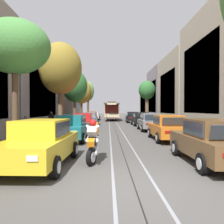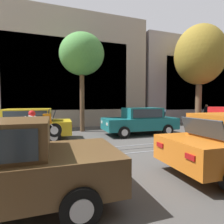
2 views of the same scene
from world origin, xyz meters
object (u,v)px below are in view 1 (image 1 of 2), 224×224
Objects in this scene: parked_car_orange_fifth_left at (92,117)px; street_tree_kerb_left_mid at (75,87)px; parked_car_teal_second_left at (72,128)px; parked_car_black_fifth_right at (132,117)px; street_tree_kerb_left_second at (60,69)px; pedestrian_on_right_pavement at (26,126)px; parked_car_grey_mid_right at (150,122)px; parked_car_white_sixth_left at (95,116)px; parked_car_black_fourth_right at (140,119)px; street_tree_kerb_left_near at (15,47)px; street_tree_kerb_left_fourth at (82,92)px; parked_car_brown_near_right at (212,141)px; motorcycle_with_rider at (93,139)px; street_tree_kerb_right_second at (147,91)px; pedestrian_on_left_pavement at (51,119)px; parked_car_red_mid_left at (84,122)px; parked_car_grey_fourth_left at (90,119)px; cable_car_trolley at (112,111)px; parked_car_orange_second_right at (168,128)px; parked_car_yellow_near_left at (41,143)px.

street_tree_kerb_left_mid is at bearing -108.45° from parked_car_orange_fifth_left.
parked_car_black_fifth_right is (5.90, 18.80, 0.00)m from parked_car_teal_second_left.
street_tree_kerb_left_second is 1.16× the size of street_tree_kerb_left_mid.
pedestrian_on_right_pavement is at bearing 168.21° from parked_car_teal_second_left.
parked_car_black_fifth_right is at bearing 90.91° from parked_car_grey_mid_right.
parked_car_white_sixth_left is 1.00× the size of parked_car_black_fourth_right.
parked_car_grey_mid_right is 2.79× the size of pedestrian_on_right_pavement.
street_tree_kerb_left_near is 17.60m from street_tree_kerb_left_mid.
street_tree_kerb_left_mid is at bearing -89.05° from street_tree_kerb_left_fourth.
parked_car_brown_near_right is 0.99× the size of parked_car_black_fifth_right.
motorcycle_with_rider is (-4.16, -24.45, 0.05)m from parked_car_black_fifth_right.
street_tree_kerb_left_fourth reaches higher than parked_car_brown_near_right.
parked_car_orange_fifth_left is at bearing 165.78° from street_tree_kerb_right_second.
parked_car_white_sixth_left is 0.70× the size of street_tree_kerb_left_near.
pedestrian_on_left_pavement is at bearing -158.97° from parked_car_black_fourth_right.
parked_car_black_fourth_right is at bearing 42.48° from parked_car_red_mid_left.
parked_car_grey_mid_right and parked_car_black_fifth_right have the same top height.
street_tree_kerb_left_second is at bearing -97.79° from parked_car_orange_fifth_left.
parked_car_grey_fourth_left is 12.37m from cable_car_trolley.
street_tree_kerb_left_mid is (-1.99, 7.67, 4.09)m from parked_car_red_mid_left.
street_tree_kerb_left_near reaches higher than parked_car_orange_second_right.
parked_car_orange_fifth_left is at bearing 107.36° from parked_car_orange_second_right.
parked_car_red_mid_left is at bearing -82.36° from street_tree_kerb_left_fourth.
parked_car_white_sixth_left is at bearing 89.69° from parked_car_orange_fifth_left.
street_tree_kerb_left_near is at bearing -90.70° from street_tree_kerb_left_second.
street_tree_kerb_left_near reaches higher than parked_car_grey_fourth_left.
parked_car_grey_mid_right is (6.11, 12.33, 0.00)m from parked_car_yellow_near_left.
street_tree_kerb_right_second is at bearing 48.87° from street_tree_kerb_left_second.
parked_car_yellow_near_left is at bearing -76.64° from pedestrian_on_left_pavement.
parked_car_yellow_near_left is 0.63× the size of street_tree_kerb_left_mid.
parked_car_yellow_near_left is 1.01× the size of parked_car_white_sixth_left.
parked_car_black_fourth_right reaches higher than pedestrian_on_right_pavement.
street_tree_kerb_left_near is at bearing -160.36° from parked_car_orange_second_right.
parked_car_orange_second_right is at bearing -38.76° from street_tree_kerb_left_second.
parked_car_teal_second_left is 1.00× the size of parked_car_grey_mid_right.
parked_car_grey_fourth_left is 17.16m from street_tree_kerb_left_near.
parked_car_teal_second_left is 5.91m from motorcycle_with_rider.
parked_car_grey_fourth_left is 0.48× the size of cable_car_trolley.
parked_car_orange_second_right is 11.47m from street_tree_kerb_left_second.
parked_car_red_mid_left is 0.63× the size of street_tree_kerb_left_fourth.
street_tree_kerb_left_mid is (-2.02, 14.53, 4.09)m from parked_car_teal_second_left.
street_tree_kerb_left_second reaches higher than parked_car_black_fifth_right.
cable_car_trolley is at bearing 84.62° from parked_car_yellow_near_left.
parked_car_grey_mid_right is at bearing 30.99° from pedestrian_on_right_pavement.
motorcycle_with_rider is (1.94, -31.62, 0.05)m from parked_car_white_sixth_left.
parked_car_orange_second_right is at bearing -90.58° from parked_car_black_fourth_right.
pedestrian_on_left_pavement is (-1.40, -13.96, -3.93)m from street_tree_kerb_left_fourth.
parked_car_red_mid_left is 2.59× the size of pedestrian_on_left_pavement.
street_tree_kerb_left_fourth is at bearing 97.81° from motorcycle_with_rider.
cable_car_trolley is (-4.95, 7.61, -2.93)m from street_tree_kerb_right_second.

